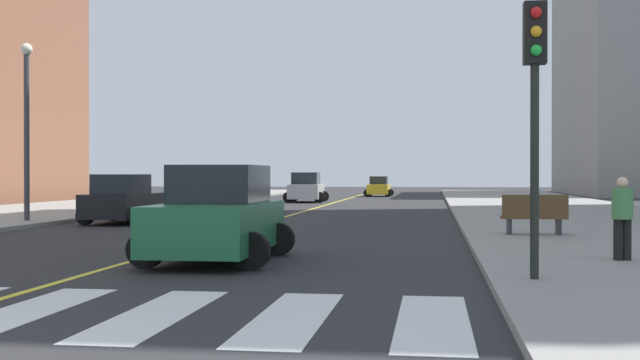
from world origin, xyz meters
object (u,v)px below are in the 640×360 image
car_black_third (123,200)px  traffic_light_near_corner (535,84)px  car_yellow_nearest (379,187)px  park_bench (534,215)px  car_green_fifth (218,216)px  pedestrian_waiting_east (622,214)px  car_blue_fourth (219,191)px  car_silver_second (306,188)px  street_lamp (27,114)px

car_black_third → traffic_light_near_corner: traffic_light_near_corner is taller
car_yellow_nearest → park_bench: size_ratio=2.07×
car_green_fifth → pedestrian_waiting_east: (8.19, -0.06, 0.10)m
car_blue_fourth → car_green_fifth: (7.15, -26.36, 0.02)m
car_green_fifth → pedestrian_waiting_east: size_ratio=2.79×
traffic_light_near_corner → pedestrian_waiting_east: bearing=-123.3°
car_silver_second → car_green_fifth: bearing=-86.0°
car_blue_fourth → car_yellow_nearest: bearing=71.9°
car_yellow_nearest → car_silver_second: car_silver_second is taller
pedestrian_waiting_east → street_lamp: 21.69m
car_yellow_nearest → car_black_third: (-7.09, -37.45, 0.08)m
car_yellow_nearest → traffic_light_near_corner: (6.02, -52.88, 2.52)m
car_yellow_nearest → car_blue_fourth: car_blue_fourth is taller
traffic_light_near_corner → car_black_third: bearing=-49.6°
traffic_light_near_corner → park_bench: (1.18, 9.72, -2.61)m
car_silver_second → car_yellow_nearest: bearing=72.8°
car_silver_second → traffic_light_near_corner: bearing=-77.7°
car_yellow_nearest → car_black_third: bearing=80.3°
car_black_third → car_green_fifth: bearing=-59.3°
park_bench → car_black_third: bearing=66.8°
car_blue_fourth → car_green_fifth: 27.31m
car_silver_second → pedestrian_waiting_east: 37.56m
car_silver_second → street_lamp: 25.55m
car_yellow_nearest → car_blue_fourth: 24.42m
car_blue_fourth → traffic_light_near_corner: traffic_light_near_corner is taller
car_blue_fourth → street_lamp: (-3.06, -15.32, 3.10)m
car_black_third → park_bench: (14.30, -5.71, -0.17)m
car_black_third → street_lamp: bearing=-158.8°
car_black_third → traffic_light_near_corner: 20.40m
car_yellow_nearest → street_lamp: size_ratio=0.58×
car_silver_second → car_black_third: 23.55m
car_black_third → street_lamp: street_lamp is taller
car_blue_fourth → traffic_light_near_corner: (13.27, -29.56, 2.37)m
car_yellow_nearest → traffic_light_near_corner: size_ratio=0.84×
car_silver_second → car_blue_fourth: (-3.41, -9.20, 0.02)m
traffic_light_near_corner → pedestrian_waiting_east: traffic_light_near_corner is taller
car_black_third → car_green_fifth: 14.09m
park_bench → street_lamp: (-17.51, 4.52, 3.34)m
car_black_third → car_blue_fourth: (-0.16, 14.13, 0.07)m
car_green_fifth → park_bench: 9.80m
car_silver_second → car_green_fifth: (3.74, -35.56, 0.04)m
car_silver_second → car_green_fifth: size_ratio=0.97×
traffic_light_near_corner → street_lamp: (-16.33, 14.24, 0.73)m
car_black_third → park_bench: car_black_third is taller
car_yellow_nearest → park_bench: (7.21, -43.15, -0.09)m
park_bench → car_silver_second: bearing=19.4°
pedestrian_waiting_east → car_green_fifth: bearing=166.9°
car_silver_second → car_blue_fourth: size_ratio=0.99×
car_yellow_nearest → street_lamp: street_lamp is taller
car_yellow_nearest → car_silver_second: 14.63m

